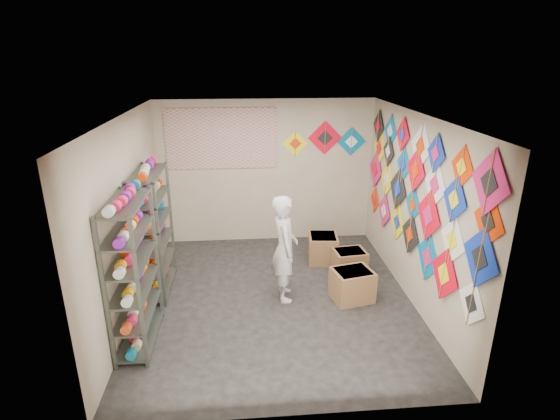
{
  "coord_description": "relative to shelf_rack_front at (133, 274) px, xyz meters",
  "views": [
    {
      "loc": [
        -0.41,
        -5.68,
        3.48
      ],
      "look_at": [
        0.1,
        0.3,
        1.3
      ],
      "focal_mm": 28.0,
      "sensor_mm": 36.0,
      "label": 1
    }
  ],
  "objects": [
    {
      "name": "kite_wall_display",
      "position": [
        3.76,
        0.82,
        0.67
      ],
      "size": [
        0.05,
        4.38,
        2.06
      ],
      "color": "white",
      "rests_on": "room_walls"
    },
    {
      "name": "shelf_rack_front",
      "position": [
        0.0,
        0.0,
        0.0
      ],
      "size": [
        0.4,
        1.1,
        1.9
      ],
      "primitive_type": "cube",
      "color": "#4C5147",
      "rests_on": "ground"
    },
    {
      "name": "carton_c",
      "position": [
        2.71,
        2.05,
        -0.71
      ],
      "size": [
        0.55,
        0.59,
        0.48
      ],
      "primitive_type": "cube",
      "rotation": [
        0.0,
        0.0,
        -0.1
      ],
      "color": "#966941",
      "rests_on": "ground"
    },
    {
      "name": "carton_b",
      "position": [
        3.06,
        1.52,
        -0.74
      ],
      "size": [
        0.55,
        0.47,
        0.42
      ],
      "primitive_type": "cube",
      "rotation": [
        0.0,
        0.0,
        0.12
      ],
      "color": "#966941",
      "rests_on": "ground"
    },
    {
      "name": "poster",
      "position": [
        0.98,
        3.08,
        1.05
      ],
      "size": [
        2.0,
        0.01,
        1.1
      ],
      "primitive_type": "cube",
      "color": "#9854B7",
      "rests_on": "room_walls"
    },
    {
      "name": "shopkeeper",
      "position": [
        1.92,
        0.89,
        -0.15
      ],
      "size": [
        0.62,
        0.43,
        1.6
      ],
      "primitive_type": "imported",
      "rotation": [
        0.0,
        0.0,
        1.61
      ],
      "color": "beige",
      "rests_on": "ground"
    },
    {
      "name": "carton_a",
      "position": [
        2.92,
        0.74,
        -0.72
      ],
      "size": [
        0.65,
        0.58,
        0.47
      ],
      "primitive_type": "cube",
      "rotation": [
        0.0,
        0.0,
        0.23
      ],
      "color": "#966941",
      "rests_on": "ground"
    },
    {
      "name": "string_spools",
      "position": [
        -0.0,
        0.65,
        0.1
      ],
      "size": [
        0.12,
        2.36,
        0.12
      ],
      "color": "#FF255B",
      "rests_on": "ground"
    },
    {
      "name": "room_walls",
      "position": [
        1.78,
        0.85,
        0.69
      ],
      "size": [
        4.5,
        4.5,
        4.5
      ],
      "color": "#B9A88D",
      "rests_on": "ground"
    },
    {
      "name": "shelf_rack_back",
      "position": [
        0.0,
        1.3,
        0.0
      ],
      "size": [
        0.4,
        1.1,
        1.9
      ],
      "primitive_type": "cube",
      "color": "#4C5147",
      "rests_on": "ground"
    },
    {
      "name": "ground",
      "position": [
        1.78,
        0.85,
        -0.95
      ],
      "size": [
        4.5,
        4.5,
        0.0
      ],
      "primitive_type": "plane",
      "color": "black"
    },
    {
      "name": "back_wall_kites",
      "position": [
        2.9,
        3.09,
        0.99
      ],
      "size": [
        1.56,
        0.02,
        0.67
      ],
      "color": "yellow",
      "rests_on": "room_walls"
    }
  ]
}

